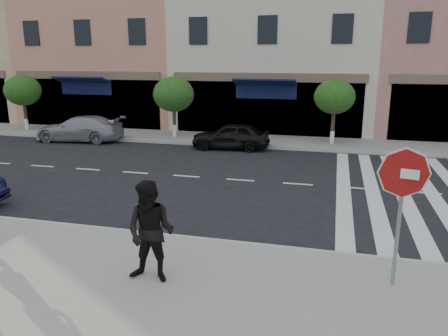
{
  "coord_description": "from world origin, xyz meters",
  "views": [
    {
      "loc": [
        3.1,
        -10.38,
        4.21
      ],
      "look_at": [
        0.38,
        0.22,
        1.4
      ],
      "focal_mm": 35.0,
      "sensor_mm": 36.0,
      "label": 1
    }
  ],
  "objects_px": {
    "car_far_mid": "(231,136)",
    "walker": "(151,232)",
    "stop_sign": "(403,187)",
    "car_far_left": "(80,128)"
  },
  "relations": [
    {
      "from": "car_far_mid",
      "to": "walker",
      "type": "bearing_deg",
      "value": 2.18
    },
    {
      "from": "stop_sign",
      "to": "walker",
      "type": "bearing_deg",
      "value": -152.87
    },
    {
      "from": "stop_sign",
      "to": "car_far_mid",
      "type": "xyz_separation_m",
      "value": [
        -5.87,
        11.7,
        -1.4
      ]
    },
    {
      "from": "stop_sign",
      "to": "car_far_left",
      "type": "relative_size",
      "value": 0.58
    },
    {
      "from": "car_far_left",
      "to": "car_far_mid",
      "type": "relative_size",
      "value": 1.23
    },
    {
      "from": "car_far_mid",
      "to": "stop_sign",
      "type": "bearing_deg",
      "value": 21.88
    },
    {
      "from": "stop_sign",
      "to": "car_far_mid",
      "type": "relative_size",
      "value": 0.71
    },
    {
      "from": "walker",
      "to": "car_far_left",
      "type": "distance_m",
      "value": 15.81
    },
    {
      "from": "car_far_left",
      "to": "stop_sign",
      "type": "bearing_deg",
      "value": 44.38
    },
    {
      "from": "car_far_left",
      "to": "car_far_mid",
      "type": "bearing_deg",
      "value": 84.6
    }
  ]
}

